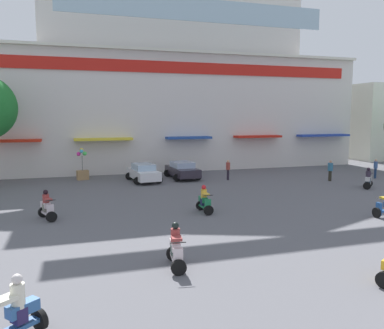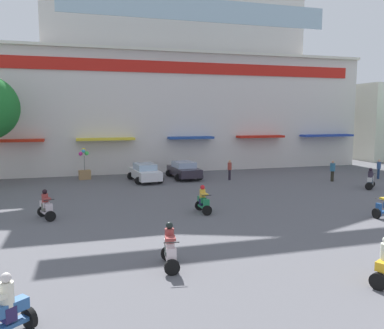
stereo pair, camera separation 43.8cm
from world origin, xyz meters
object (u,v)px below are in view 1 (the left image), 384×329
object	(u,v)px
parked_car_1	(182,170)
scooter_rider_8	(204,201)
pedestrian_0	(228,169)
balloon_vendor_cart	(82,170)
scooter_rider_1	(368,180)
scooter_rider_7	(47,207)
scooter_rider_0	(15,315)
pedestrian_3	(330,169)
scooter_rider_4	(176,249)
parked_car_0	(144,172)
pedestrian_1	(376,167)

from	to	relation	value
parked_car_1	scooter_rider_8	bearing A→B (deg)	-100.12
pedestrian_0	balloon_vendor_cart	world-z (taller)	balloon_vendor_cart
scooter_rider_1	balloon_vendor_cart	bearing A→B (deg)	152.68
scooter_rider_1	scooter_rider_7	size ratio (longest dim) A/B	1.00
parked_car_1	scooter_rider_0	world-z (taller)	scooter_rider_0
scooter_rider_0	parked_car_1	bearing A→B (deg)	64.89
parked_car_1	scooter_rider_8	distance (m)	11.66
scooter_rider_7	pedestrian_0	world-z (taller)	pedestrian_0
scooter_rider_1	scooter_rider_0	bearing A→B (deg)	-148.00
parked_car_1	pedestrian_3	distance (m)	11.81
scooter_rider_0	scooter_rider_4	world-z (taller)	scooter_rider_0
parked_car_0	scooter_rider_1	xyz separation A→B (m)	(14.77, -7.59, -0.10)
scooter_rider_4	scooter_rider_7	xyz separation A→B (m)	(-4.51, 7.98, -0.02)
parked_car_0	pedestrian_3	world-z (taller)	pedestrian_3
scooter_rider_1	scooter_rider_8	world-z (taller)	scooter_rider_1
parked_car_0	scooter_rider_7	size ratio (longest dim) A/B	2.83
parked_car_1	scooter_rider_4	world-z (taller)	scooter_rider_4
pedestrian_1	pedestrian_0	bearing A→B (deg)	166.53
scooter_rider_1	scooter_rider_8	xyz separation A→B (m)	(-13.48, -3.25, -0.01)
parked_car_0	scooter_rider_7	world-z (taller)	scooter_rider_7
scooter_rider_1	pedestrian_3	world-z (taller)	pedestrian_3
scooter_rider_1	pedestrian_0	distance (m)	10.34
balloon_vendor_cart	scooter_rider_4	bearing A→B (deg)	-83.30
scooter_rider_0	pedestrian_1	size ratio (longest dim) A/B	1.00
scooter_rider_4	scooter_rider_8	size ratio (longest dim) A/B	1.05
scooter_rider_0	scooter_rider_1	bearing A→B (deg)	32.00
scooter_rider_7	pedestrian_0	size ratio (longest dim) A/B	0.93
balloon_vendor_cart	pedestrian_0	bearing A→B (deg)	-17.83
scooter_rider_1	scooter_rider_7	world-z (taller)	scooter_rider_1
parked_car_1	balloon_vendor_cart	xyz separation A→B (m)	(-7.88, 1.74, 0.12)
scooter_rider_1	scooter_rider_7	xyz separation A→B (m)	(-21.44, -2.27, 0.01)
parked_car_0	pedestrian_3	xyz separation A→B (m)	(14.17, -4.09, 0.20)
scooter_rider_8	scooter_rider_7	bearing A→B (deg)	172.93
scooter_rider_0	scooter_rider_4	xyz separation A→B (m)	(4.68, 3.26, -0.01)
scooter_rider_1	scooter_rider_4	size ratio (longest dim) A/B	0.96
scooter_rider_1	pedestrian_1	world-z (taller)	pedestrian_1
parked_car_0	pedestrian_1	bearing A→B (deg)	-12.36
scooter_rider_0	scooter_rider_7	size ratio (longest dim) A/B	1.06
scooter_rider_4	pedestrian_0	bearing A→B (deg)	62.11
parked_car_0	pedestrian_0	xyz separation A→B (m)	(6.64, -1.21, 0.20)
parked_car_1	pedestrian_0	size ratio (longest dim) A/B	2.63
scooter_rider_8	pedestrian_1	world-z (taller)	pedestrian_1
scooter_rider_1	scooter_rider_4	world-z (taller)	scooter_rider_4
parked_car_1	scooter_rider_0	xyz separation A→B (m)	(-10.18, -21.73, -0.05)
parked_car_1	scooter_rider_1	world-z (taller)	scooter_rider_1
balloon_vendor_cart	pedestrian_3	bearing A→B (deg)	-19.08
parked_car_0	parked_car_1	distance (m)	3.40
balloon_vendor_cart	scooter_rider_0	bearing A→B (deg)	-95.62
parked_car_0	scooter_rider_7	xyz separation A→B (m)	(-6.67, -9.85, -0.09)
parked_car_1	balloon_vendor_cart	bearing A→B (deg)	167.53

